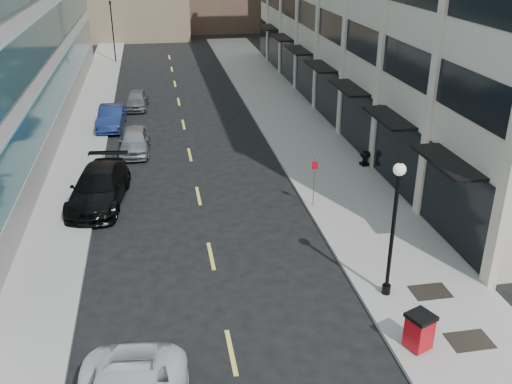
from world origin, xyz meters
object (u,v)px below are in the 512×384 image
object	(u,v)px
lamppost	(394,219)
sign_post	(314,176)
car_grey_sedan	(136,99)
trash_bin	(419,330)
car_blue_sedan	(112,117)
car_silver_sedan	(135,141)
traffic_signal	(110,5)
car_black_pickup	(99,187)
urn_planter	(365,156)

from	to	relation	value
lamppost	sign_post	bearing A→B (deg)	95.04
car_grey_sedan	trash_bin	world-z (taller)	trash_bin
sign_post	car_blue_sedan	bearing A→B (deg)	148.43
trash_bin	car_silver_sedan	bearing A→B (deg)	91.73
sign_post	traffic_signal	bearing A→B (deg)	130.25
car_blue_sedan	car_black_pickup	bearing A→B (deg)	-85.96
car_black_pickup	car_silver_sedan	size ratio (longest dim) A/B	1.37
car_black_pickup	trash_bin	size ratio (longest dim) A/B	4.75
car_blue_sedan	sign_post	bearing A→B (deg)	-51.28
car_black_pickup	lamppost	xyz separation A→B (m)	(10.76, -10.00, 2.34)
car_silver_sedan	sign_post	world-z (taller)	sign_post
traffic_signal	sign_post	world-z (taller)	traffic_signal
car_black_pickup	trash_bin	world-z (taller)	car_black_pickup
car_silver_sedan	urn_planter	size ratio (longest dim) A/B	5.08
sign_post	urn_planter	bearing A→B (deg)	70.99
car_blue_sedan	car_silver_sedan	bearing A→B (deg)	-68.63
traffic_signal	sign_post	size ratio (longest dim) A/B	2.83
car_blue_sedan	trash_bin	distance (m)	27.26
sign_post	urn_planter	world-z (taller)	sign_post
car_black_pickup	trash_bin	xyz separation A→B (m)	(10.59, -13.00, -0.04)
car_blue_sedan	lamppost	distance (m)	24.73
car_black_pickup	lamppost	distance (m)	14.88
car_grey_sedan	urn_planter	world-z (taller)	car_grey_sedan
car_grey_sedan	lamppost	world-z (taller)	lamppost
traffic_signal	car_black_pickup	world-z (taller)	traffic_signal
trash_bin	sign_post	world-z (taller)	sign_post
car_grey_sedan	lamppost	size ratio (longest dim) A/B	0.76
car_black_pickup	car_grey_sedan	bearing A→B (deg)	92.00
lamppost	urn_planter	distance (m)	12.96
traffic_signal	car_grey_sedan	size ratio (longest dim) A/B	1.76
traffic_signal	car_black_pickup	size ratio (longest dim) A/B	1.18
urn_planter	car_blue_sedan	bearing A→B (deg)	145.35
car_black_pickup	car_grey_sedan	distance (m)	16.81
urn_planter	trash_bin	bearing A→B (deg)	-104.08
urn_planter	traffic_signal	bearing A→B (deg)	115.38
traffic_signal	car_silver_sedan	bearing A→B (deg)	-85.13
car_black_pickup	urn_planter	size ratio (longest dim) A/B	6.95
car_black_pickup	car_blue_sedan	xyz separation A→B (m)	(0.00, 12.13, -0.11)
traffic_signal	urn_planter	size ratio (longest dim) A/B	8.17
car_silver_sedan	urn_planter	bearing A→B (deg)	-18.34
car_grey_sedan	trash_bin	size ratio (longest dim) A/B	3.17
car_blue_sedan	car_grey_sedan	bearing A→B (deg)	74.89
car_silver_sedan	sign_post	size ratio (longest dim) A/B	1.76
lamppost	sign_post	xyz separation A→B (m)	(-0.66, 7.53, -1.47)
lamppost	car_silver_sedan	bearing A→B (deg)	118.33
traffic_signal	trash_bin	size ratio (longest dim) A/B	5.58
car_blue_sedan	traffic_signal	bearing A→B (deg)	95.88
car_silver_sedan	car_blue_sedan	distance (m)	5.37
car_grey_sedan	sign_post	xyz separation A→B (m)	(8.50, -19.21, 1.06)
car_grey_sedan	trash_bin	distance (m)	31.06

